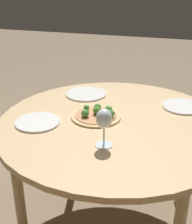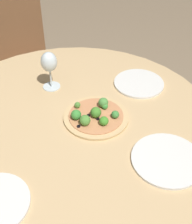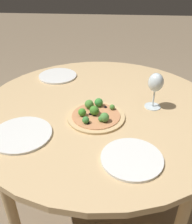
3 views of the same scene
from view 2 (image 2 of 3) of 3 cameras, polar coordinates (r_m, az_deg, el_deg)
name	(u,v)px [view 2 (image 2 of 3)]	position (r m, az deg, el deg)	size (l,w,h in m)	color
ground_plane	(78,221)	(1.81, -3.39, -19.27)	(12.00, 12.00, 0.00)	#847056
dining_table	(71,134)	(1.28, -4.53, -4.01)	(1.20, 1.20, 0.74)	tan
chair	(22,60)	(2.17, -13.33, 9.32)	(0.42, 0.42, 0.90)	brown
pizza	(95,115)	(1.24, -0.14, -0.64)	(0.26, 0.26, 0.06)	tan
wine_glass	(49,63)	(1.36, -8.58, 8.79)	(0.08, 0.08, 0.18)	silver
plate_near	(167,160)	(1.11, 12.88, -8.47)	(0.25, 0.25, 0.01)	silver
plate_side	(139,83)	(1.44, 7.85, 5.23)	(0.23, 0.23, 0.01)	silver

